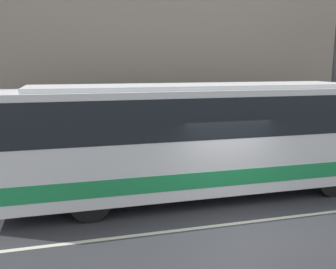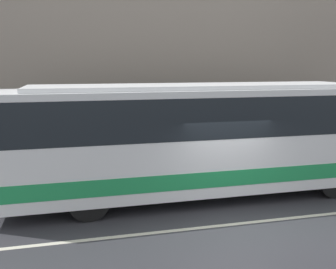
% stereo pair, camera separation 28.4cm
% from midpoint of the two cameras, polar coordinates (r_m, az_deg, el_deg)
% --- Properties ---
extents(ground_plane, '(60.00, 60.00, 0.00)m').
position_cam_midpoint_polar(ground_plane, '(10.05, 11.88, -13.14)').
color(ground_plane, '#333338').
extents(sidewalk, '(60.00, 2.55, 0.15)m').
position_cam_midpoint_polar(sidewalk, '(14.68, 2.97, -4.96)').
color(sidewalk, gray).
rests_on(sidewalk, ground_plane).
extents(building_facade, '(60.00, 0.35, 13.26)m').
position_cam_midpoint_polar(building_facade, '(15.69, 1.62, 19.42)').
color(building_facade, gray).
rests_on(building_facade, ground_plane).
extents(lane_stripe, '(54.00, 0.14, 0.01)m').
position_cam_midpoint_polar(lane_stripe, '(10.05, 11.88, -13.12)').
color(lane_stripe, beige).
rests_on(lane_stripe, ground_plane).
extents(transit_bus, '(11.36, 2.48, 3.44)m').
position_cam_midpoint_polar(transit_bus, '(11.27, 5.19, -0.04)').
color(transit_bus, white).
rests_on(transit_bus, ground_plane).
extents(pedestrian_waiting, '(0.36, 0.36, 1.63)m').
position_cam_midpoint_polar(pedestrian_waiting, '(14.73, -12.33, -1.82)').
color(pedestrian_waiting, navy).
rests_on(pedestrian_waiting, sidewalk).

